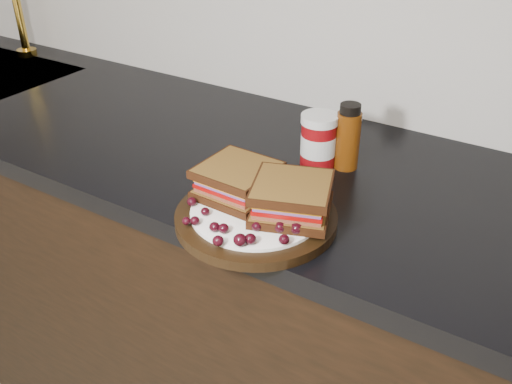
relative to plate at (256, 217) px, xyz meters
The scene contains 33 objects.
base_cabinets 0.53m from the plate, 106.15° to the left, with size 3.96×0.58×0.86m, color black.
countertop 0.22m from the plate, 106.15° to the left, with size 3.98×0.60×0.04m, color black.
faucet 1.19m from the plate, 159.67° to the left, with size 0.06×0.22×0.28m, color gold, non-canonical shape.
plate is the anchor object (origin of this frame).
sandwich_left 0.08m from the plate, 154.72° to the left, with size 0.13×0.13×0.06m, color brown, non-canonical shape.
sandwich_right 0.08m from the plate, 22.83° to the left, with size 0.13×0.13×0.06m, color brown, non-canonical shape.
grape_0 0.11m from the plate, 155.23° to the right, with size 0.02×0.02×0.02m, color black.
grape_1 0.09m from the plate, 137.60° to the right, with size 0.02×0.02×0.01m, color black.
grape_2 0.12m from the plate, 126.77° to the right, with size 0.01×0.01×0.01m, color black.
grape_3 0.11m from the plate, 124.16° to the right, with size 0.02×0.02×0.01m, color black.
grape_4 0.09m from the plate, 104.53° to the right, with size 0.02×0.02×0.02m, color black.
grape_5 0.09m from the plate, 95.61° to the right, with size 0.02×0.02×0.02m, color black.
grape_6 0.12m from the plate, 87.79° to the right, with size 0.02×0.02×0.02m, color black.
grape_7 0.11m from the plate, 71.45° to the right, with size 0.02×0.02×0.02m, color black.
grape_8 0.10m from the plate, 62.99° to the right, with size 0.02×0.02×0.02m, color black.
grape_9 0.07m from the plate, 57.04° to the right, with size 0.02×0.02×0.02m, color black.
grape_10 0.11m from the plate, 33.66° to the right, with size 0.02×0.02×0.02m, color black.
grape_11 0.08m from the plate, 27.03° to the right, with size 0.02×0.02×0.02m, color black.
grape_12 0.10m from the plate, 14.69° to the right, with size 0.02×0.02×0.02m, color black.
grape_13 0.09m from the plate, ahead, with size 0.02×0.02×0.02m, color black.
grape_14 0.08m from the plate, 23.41° to the left, with size 0.02×0.02×0.02m, color black.
grape_15 0.06m from the plate, 29.86° to the left, with size 0.02×0.02×0.02m, color black.
grape_16 0.07m from the plate, 131.02° to the left, with size 0.02×0.02×0.02m, color black.
grape_17 0.07m from the plate, 138.34° to the left, with size 0.02×0.02×0.02m, color black.
grape_18 0.09m from the plate, 157.39° to the left, with size 0.02×0.02×0.02m, color black.
grape_19 0.08m from the plate, 161.71° to the left, with size 0.02×0.02×0.02m, color black.
grape_20 0.06m from the plate, 164.62° to the right, with size 0.02×0.02×0.02m, color black.
grape_21 0.07m from the plate, 167.14° to the right, with size 0.02×0.02×0.02m, color black.
grape_22 0.07m from the plate, 150.22° to the left, with size 0.02×0.02×0.02m, color black.
grape_23 0.09m from the plate, 154.78° to the left, with size 0.02×0.02×0.02m, color black.
grape_24 0.08m from the plate, behind, with size 0.02×0.02×0.02m, color black.
condiment_jar 0.25m from the plate, 91.37° to the left, with size 0.07×0.07×0.11m, color maroon.
oil_bottle 0.28m from the plate, 80.14° to the left, with size 0.05×0.05×0.14m, color #552808.
Camera 1 is at (0.50, 0.79, 1.45)m, focal length 40.00 mm.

